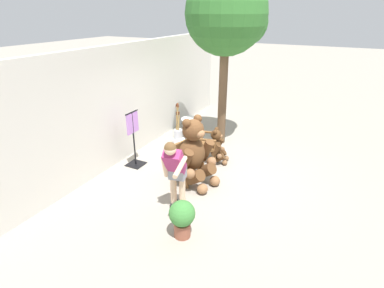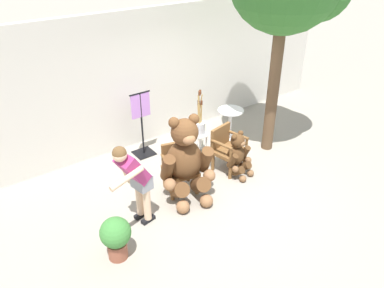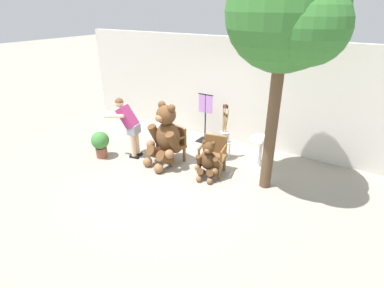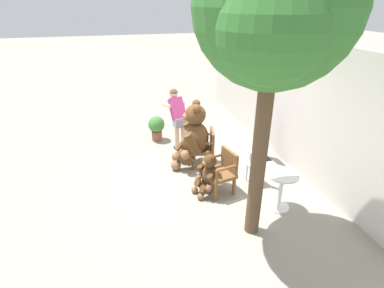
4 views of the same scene
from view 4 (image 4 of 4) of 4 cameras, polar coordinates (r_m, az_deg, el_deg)
ground_plane at (r=6.49m, az=0.11°, el=-6.69°), size 60.00×60.00×0.00m
back_wall at (r=6.87m, az=19.91°, el=6.57°), size 10.00×0.16×2.80m
wooden_chair_left at (r=6.83m, az=2.41°, el=-0.48°), size 0.67×0.64×0.86m
wooden_chair_right at (r=5.92m, az=5.69°, el=-5.04°), size 0.65×0.62×0.86m
teddy_bear_large at (r=6.67m, az=0.24°, el=1.59°), size 0.96×0.96×1.53m
teddy_bear_small at (r=5.83m, az=3.11°, el=-5.78°), size 0.55×0.55×0.89m
person_visitor at (r=7.51m, az=-2.78°, el=5.63°), size 0.78×0.58×1.50m
white_stool at (r=6.32m, az=11.70°, el=-4.46°), size 0.34×0.34×0.46m
brush_bucket at (r=6.18m, az=11.94°, el=-1.97°), size 0.22×0.22×0.96m
round_side_table at (r=5.66m, az=16.61°, el=-7.87°), size 0.56×0.56×0.72m
patio_tree at (r=3.93m, az=15.52°, el=23.00°), size 2.13×2.03×4.43m
potted_plant at (r=8.15m, az=-6.77°, el=3.33°), size 0.44×0.44×0.68m
clothing_display_stand at (r=7.20m, az=13.48°, el=2.47°), size 0.44×0.40×1.36m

